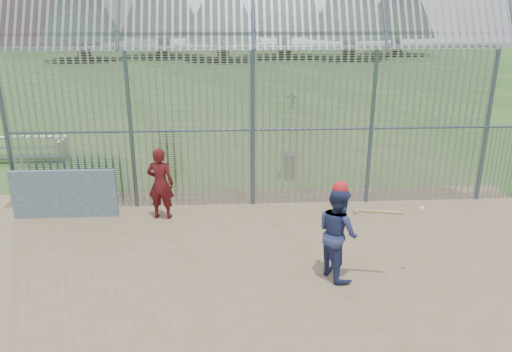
{
  "coord_description": "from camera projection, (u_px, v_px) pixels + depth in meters",
  "views": [
    {
      "loc": [
        -0.59,
        -8.59,
        4.96
      ],
      "look_at": [
        0.0,
        2.0,
        1.3
      ],
      "focal_mm": 35.0,
      "sensor_mm": 36.0,
      "label": 1
    }
  ],
  "objects": [
    {
      "name": "ground",
      "position": [
        262.0,
        272.0,
        9.76
      ],
      "size": [
        120.0,
        120.0,
        0.0
      ],
      "primitive_type": "plane",
      "color": "#2D511E",
      "rests_on": "ground"
    },
    {
      "name": "dirt_infield",
      "position": [
        263.0,
        285.0,
        9.28
      ],
      "size": [
        14.0,
        10.0,
        0.02
      ],
      "primitive_type": "cube",
      "color": "#756047",
      "rests_on": "ground"
    },
    {
      "name": "dugout_wall",
      "position": [
        64.0,
        194.0,
        12.05
      ],
      "size": [
        2.5,
        0.12,
        1.2
      ],
      "primitive_type": "cube",
      "color": "#38566B",
      "rests_on": "dirt_infield"
    },
    {
      "name": "batter",
      "position": [
        338.0,
        233.0,
        9.32
      ],
      "size": [
        0.95,
        1.06,
        1.79
      ],
      "primitive_type": "imported",
      "rotation": [
        0.0,
        0.0,
        1.94
      ],
      "color": "navy",
      "rests_on": "dirt_infield"
    },
    {
      "name": "onlooker",
      "position": [
        161.0,
        183.0,
        11.93
      ],
      "size": [
        0.71,
        0.53,
        1.76
      ],
      "primitive_type": "imported",
      "rotation": [
        0.0,
        0.0,
        2.97
      ],
      "color": "maroon",
      "rests_on": "dirt_infield"
    },
    {
      "name": "bg_kid_seated",
      "position": [
        292.0,
        99.0,
        25.15
      ],
      "size": [
        0.55,
        0.35,
        0.86
      ],
      "primitive_type": "imported",
      "rotation": [
        0.0,
        0.0,
        2.84
      ],
      "color": "slate",
      "rests_on": "ground"
    },
    {
      "name": "batting_gear",
      "position": [
        348.0,
        193.0,
        9.04
      ],
      "size": [
        1.71,
        0.41,
        0.59
      ],
      "color": "red",
      "rests_on": "ground"
    },
    {
      "name": "trash_can",
      "position": [
        289.0,
        165.0,
        15.02
      ],
      "size": [
        0.56,
        0.56,
        0.82
      ],
      "color": "gray",
      "rests_on": "ground"
    },
    {
      "name": "bleacher",
      "position": [
        21.0,
        148.0,
        16.65
      ],
      "size": [
        3.0,
        0.95,
        0.72
      ],
      "color": "slate",
      "rests_on": "ground"
    },
    {
      "name": "backstop_fence",
      "position": [
        326.0,
        115.0,
        12.32
      ],
      "size": [
        20.09,
        0.81,
        5.3
      ],
      "color": "#47566B",
      "rests_on": "ground"
    },
    {
      "name": "distant_buildings",
      "position": [
        41.0,
        16.0,
        60.7
      ],
      "size": [
        26.5,
        10.5,
        8.0
      ],
      "color": "brown",
      "rests_on": "ground"
    }
  ]
}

